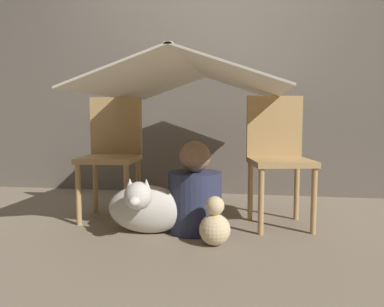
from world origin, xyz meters
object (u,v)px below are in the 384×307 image
at_px(chair_left, 112,151).
at_px(dog, 146,207).
at_px(person_front, 195,195).
at_px(chair_right, 278,153).

distance_m(chair_left, dog, 0.59).
xyz_separation_m(chair_left, person_front, (0.64, -0.25, -0.25)).
xyz_separation_m(chair_left, dog, (0.35, -0.36, -0.31)).
xyz_separation_m(chair_right, dog, (-0.81, -0.36, -0.31)).
relative_size(chair_right, dog, 1.73).
bearing_deg(chair_right, dog, -167.63).
bearing_deg(dog, chair_right, 23.79).
bearing_deg(person_front, chair_right, 25.38).
height_order(chair_left, chair_right, same).
relative_size(chair_left, dog, 1.73).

